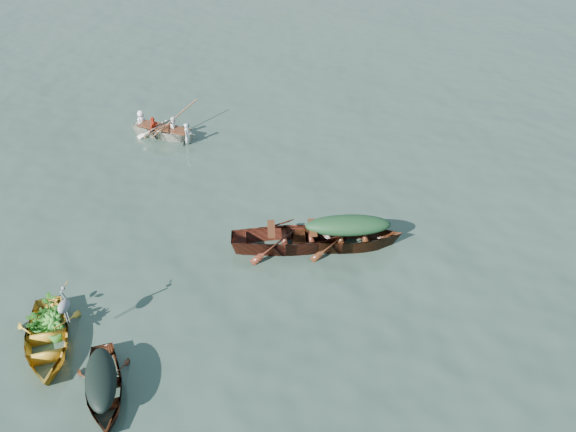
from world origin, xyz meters
name	(u,v)px	position (x,y,z in m)	size (l,w,h in m)	color
ground	(235,325)	(0.00, 0.00, 0.00)	(140.00, 140.00, 0.00)	#33473B
yellow_dinghy	(49,348)	(-3.98, -1.26, 0.00)	(1.44, 3.31, 0.90)	#C07D25
dark_covered_boat	(105,395)	(-2.21, -2.30, 0.00)	(1.13, 3.05, 0.72)	#462310
green_tarp_boat	(347,246)	(2.44, 3.36, 0.00)	(1.32, 4.26, 0.99)	#522C13
open_wooden_boat	(292,248)	(0.94, 3.09, 0.00)	(1.43, 4.61, 1.09)	#562215
rowed_boat	(165,137)	(-4.67, 9.12, 0.00)	(1.10, 3.66, 0.84)	silver
dark_tarp_cover	(100,377)	(-2.21, -2.30, 0.56)	(0.62, 1.68, 0.40)	black
green_tarp_cover	(348,224)	(2.44, 3.36, 0.75)	(0.73, 2.34, 0.52)	#153317
thwart_benches	(292,231)	(0.94, 3.09, 0.57)	(0.86, 2.30, 0.04)	#462110
heron	(65,311)	(-3.51, -0.98, 0.91)	(0.28, 0.40, 0.92)	gray
dinghy_weeds	(43,306)	(-4.20, -0.76, 0.75)	(0.70, 0.90, 0.60)	#24661A
rowers	(163,118)	(-4.67, 9.12, 0.80)	(0.99, 2.56, 0.76)	silver
oars	(164,126)	(-4.67, 9.12, 0.45)	(2.60, 0.60, 0.06)	#9F653C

